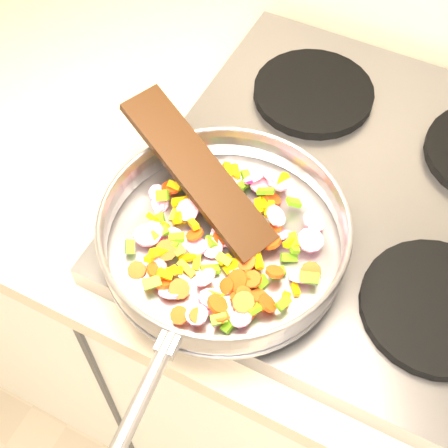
% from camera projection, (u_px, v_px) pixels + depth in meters
% --- Properties ---
extents(cooktop, '(0.60, 0.60, 0.04)m').
position_uv_depth(cooktop, '(364.00, 199.00, 0.90)').
color(cooktop, '#939399').
rests_on(cooktop, counter_top).
extents(grate_fl, '(0.19, 0.19, 0.02)m').
position_uv_depth(grate_fl, '(235.00, 222.00, 0.85)').
color(grate_fl, black).
rests_on(grate_fl, cooktop).
extents(grate_fr, '(0.19, 0.19, 0.02)m').
position_uv_depth(grate_fr, '(436.00, 307.00, 0.77)').
color(grate_fr, black).
rests_on(grate_fr, cooktop).
extents(grate_bl, '(0.19, 0.19, 0.02)m').
position_uv_depth(grate_bl, '(313.00, 93.00, 0.99)').
color(grate_bl, black).
rests_on(grate_bl, cooktop).
extents(saute_pan, '(0.36, 0.53, 0.06)m').
position_uv_depth(saute_pan, '(223.00, 234.00, 0.79)').
color(saute_pan, '#9E9EA5').
rests_on(saute_pan, grate_fl).
extents(vegetable_heap, '(0.27, 0.27, 0.05)m').
position_uv_depth(vegetable_heap, '(220.00, 242.00, 0.79)').
color(vegetable_heap, '#4D9013').
rests_on(vegetable_heap, saute_pan).
extents(wooden_spatula, '(0.26, 0.16, 0.09)m').
position_uv_depth(wooden_spatula, '(198.00, 172.00, 0.80)').
color(wooden_spatula, black).
rests_on(wooden_spatula, saute_pan).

